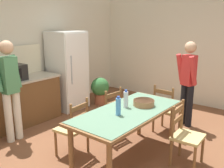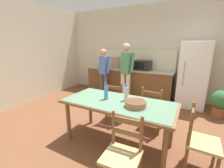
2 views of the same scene
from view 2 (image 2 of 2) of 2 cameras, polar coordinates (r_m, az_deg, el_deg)
ground_plane at (r=3.06m, az=3.45°, el=-18.71°), size 8.32×8.32×0.00m
wall_back at (r=5.10m, az=16.64°, el=11.55°), size 6.52×0.12×2.90m
wall_left at (r=4.90m, az=-33.94°, el=9.57°), size 0.12×5.20×2.90m
kitchen_counter at (r=5.06m, az=6.06°, el=0.74°), size 2.86×0.66×0.92m
counter_splashback at (r=5.22m, az=7.62°, el=9.55°), size 2.82×0.03×0.60m
refrigerator at (r=4.59m, az=28.42°, el=3.02°), size 0.71×0.73×1.78m
microwave at (r=4.77m, az=11.63°, el=7.07°), size 0.50×0.39×0.30m
paper_bag at (r=5.11m, az=1.29°, el=8.21°), size 0.24×0.16×0.36m
dining_table at (r=2.52m, az=2.34°, el=-8.48°), size 1.87×0.87×0.78m
bottle_near_centre at (r=2.55m, az=-2.29°, el=-3.13°), size 0.07×0.07×0.27m
bottle_off_centre at (r=2.50m, az=5.39°, el=-3.55°), size 0.07×0.07×0.27m
serving_bowl at (r=2.30m, az=9.00°, el=-7.33°), size 0.32×0.32×0.09m
chair_side_far_right at (r=3.13m, az=15.23°, el=-9.25°), size 0.45×0.44×0.91m
chair_side_near_right at (r=1.95m, az=4.00°, el=-25.16°), size 0.44×0.42×0.91m
chair_side_far_left at (r=3.39m, az=1.40°, el=-6.79°), size 0.45×0.43×0.91m
chair_head_end at (r=2.44m, az=30.50°, el=-18.26°), size 0.41×0.43×0.91m
person_at_sink at (r=4.80m, az=-3.24°, el=5.09°), size 0.39×0.27×1.56m
person_at_counter at (r=4.42m, az=5.29°, el=5.42°), size 0.43×0.30×1.73m
potted_plant at (r=4.34m, az=35.92°, el=-5.57°), size 0.44×0.44×0.67m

